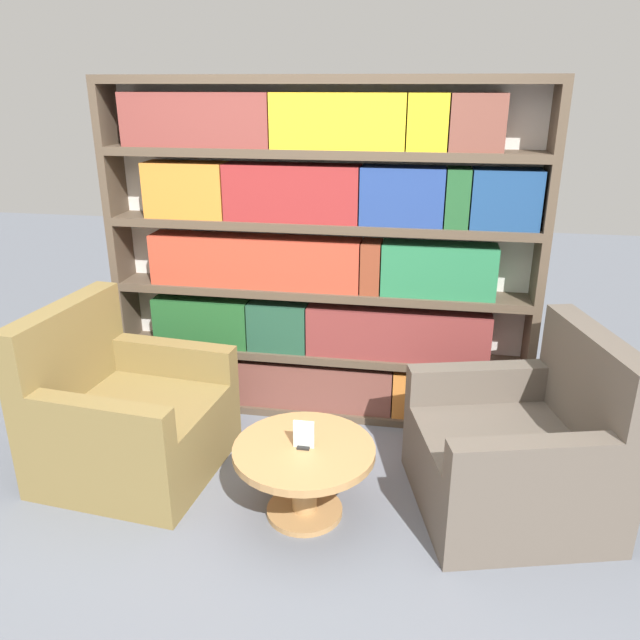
{
  "coord_description": "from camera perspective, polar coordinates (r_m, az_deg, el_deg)",
  "views": [
    {
      "loc": [
        0.64,
        -2.43,
        2.06
      ],
      "look_at": [
        0.11,
        0.6,
        0.88
      ],
      "focal_mm": 35.0,
      "sensor_mm": 36.0,
      "label": 1
    }
  ],
  "objects": [
    {
      "name": "armchair_left",
      "position": [
        3.68,
        -17.29,
        -8.59
      ],
      "size": [
        0.97,
        0.97,
        0.94
      ],
      "rotation": [
        0.0,
        0.0,
        1.47
      ],
      "color": "olive",
      "rests_on": "ground_plane"
    },
    {
      "name": "coffee_table",
      "position": [
        3.17,
        -1.46,
        -13.21
      ],
      "size": [
        0.7,
        0.7,
        0.39
      ],
      "color": "#AD7F4C",
      "rests_on": "ground_plane"
    },
    {
      "name": "table_sign",
      "position": [
        3.08,
        -1.49,
        -10.58
      ],
      "size": [
        0.1,
        0.06,
        0.14
      ],
      "color": "black",
      "rests_on": "coffee_table"
    },
    {
      "name": "armchair_right",
      "position": [
        3.37,
        17.75,
        -11.58
      ],
      "size": [
        1.09,
        1.08,
        0.94
      ],
      "rotation": [
        0.0,
        0.0,
        -1.31
      ],
      "color": "brown",
      "rests_on": "ground_plane"
    },
    {
      "name": "bookshelf",
      "position": [
        3.85,
        0.11,
        5.51
      ],
      "size": [
        2.63,
        0.3,
        2.1
      ],
      "color": "silver",
      "rests_on": "ground_plane"
    },
    {
      "name": "ground_plane",
      "position": [
        3.25,
        -3.92,
        -18.48
      ],
      "size": [
        14.0,
        14.0,
        0.0
      ],
      "primitive_type": "plane",
      "color": "slate"
    }
  ]
}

